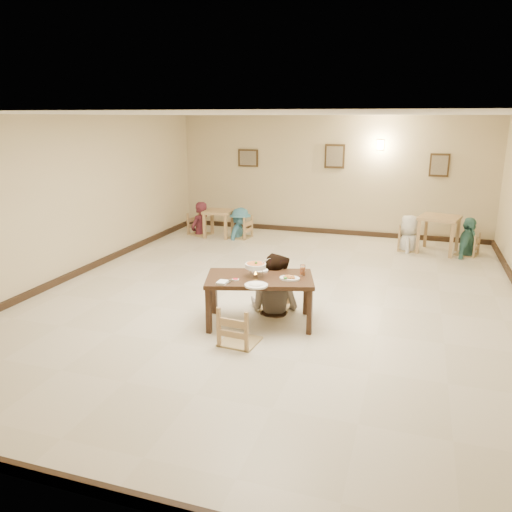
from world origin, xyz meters
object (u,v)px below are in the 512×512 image
(curry_warmer, at_px, (256,266))
(bg_table_left, at_px, (219,216))
(chair_near, at_px, (239,307))
(bg_chair_rl, at_px, (410,229))
(main_diner, at_px, (275,253))
(bg_diner_b, at_px, (240,208))
(bg_chair_ll, at_px, (200,215))
(bg_chair_rr, at_px, (468,235))
(main_table, at_px, (260,282))
(drink_glass, at_px, (303,270))
(chair_far, at_px, (275,280))
(bg_diner_d, at_px, (470,217))
(bg_diner_a, at_px, (199,202))
(bg_chair_lr, at_px, (240,217))
(bg_diner_c, at_px, (411,215))
(bg_table_right, at_px, (439,223))

(curry_warmer, xyz_separation_m, bg_table_left, (-2.60, 4.96, -0.33))
(chair_near, bearing_deg, bg_chair_rl, -104.23)
(main_diner, xyz_separation_m, bg_diner_b, (-2.17, 4.47, -0.17))
(bg_chair_ll, relative_size, bg_diner_b, 0.69)
(bg_chair_ll, bearing_deg, bg_chair_rr, -69.73)
(main_table, relative_size, bg_chair_ll, 1.63)
(bg_table_left, distance_m, bg_diner_b, 0.60)
(drink_glass, relative_size, bg_chair_ll, 0.15)
(main_diner, xyz_separation_m, bg_chair_rl, (1.92, 4.49, -0.43))
(chair_far, bearing_deg, bg_diner_d, 49.70)
(bg_chair_ll, bearing_deg, bg_chair_rl, -69.37)
(bg_diner_a, height_order, bg_diner_d, bg_diner_a)
(main_diner, xyz_separation_m, bg_chair_lr, (-2.17, 4.47, -0.40))
(main_diner, xyz_separation_m, bg_diner_d, (3.16, 4.46, -0.08))
(bg_diner_b, relative_size, bg_diner_c, 0.94)
(drink_glass, distance_m, bg_chair_rl, 5.00)
(bg_chair_rr, bearing_deg, chair_far, -16.52)
(bg_chair_rl, height_order, bg_chair_rr, bg_chair_rl)
(bg_diner_c, bearing_deg, bg_chair_rr, 90.22)
(bg_chair_ll, xyz_separation_m, bg_diner_a, (-0.00, -0.00, 0.33))
(chair_near, relative_size, bg_chair_lr, 0.98)
(chair_far, distance_m, drink_glass, 0.70)
(chair_far, bearing_deg, bg_chair_rl, 61.95)
(chair_far, xyz_separation_m, curry_warmer, (-0.13, -0.63, 0.41))
(chair_near, bearing_deg, bg_table_left, -60.17)
(curry_warmer, distance_m, bg_diner_a, 5.94)
(main_table, distance_m, bg_table_left, 5.64)
(bg_table_right, bearing_deg, bg_chair_rl, -179.68)
(bg_table_right, relative_size, bg_diner_a, 0.58)
(bg_table_left, bearing_deg, bg_chair_lr, 7.50)
(curry_warmer, distance_m, bg_diner_c, 5.46)
(chair_near, xyz_separation_m, bg_table_left, (-2.61, 5.69, 0.03))
(curry_warmer, bearing_deg, main_table, -6.46)
(bg_diner_d, bearing_deg, bg_diner_b, 106.82)
(bg_diner_a, bearing_deg, bg_diner_b, 105.84)
(bg_table_left, height_order, bg_diner_d, bg_diner_d)
(curry_warmer, relative_size, bg_chair_rr, 0.36)
(main_diner, distance_m, bg_chair_rr, 5.48)
(bg_chair_lr, height_order, bg_diner_d, bg_diner_d)
(bg_table_right, bearing_deg, main_table, -117.20)
(chair_far, height_order, bg_diner_a, bg_diner_a)
(drink_glass, bearing_deg, bg_chair_rr, 60.84)
(drink_glass, xyz_separation_m, bg_diner_d, (2.65, 4.75, 0.05))
(main_diner, bearing_deg, bg_diner_a, -39.66)
(bg_table_right, height_order, bg_chair_ll, bg_chair_ll)
(curry_warmer, relative_size, bg_table_right, 0.34)
(bg_table_right, bearing_deg, chair_far, -119.83)
(main_table, xyz_separation_m, bg_diner_c, (1.99, 5.06, 0.18))
(bg_table_right, relative_size, bg_chair_rr, 1.07)
(main_table, relative_size, drink_glass, 11.03)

